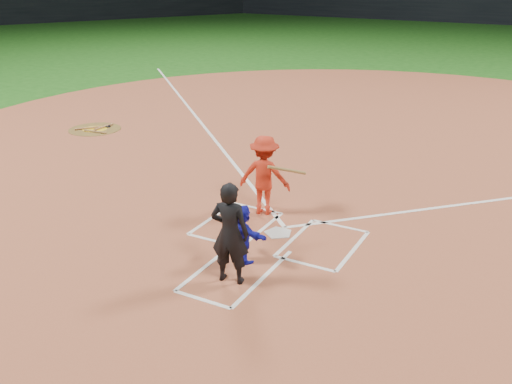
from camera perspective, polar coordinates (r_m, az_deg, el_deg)
The scene contains 13 objects.
ground at distance 11.61m, azimuth 2.25°, elevation -4.20°, with size 120.00×120.00×0.00m, color #195214.
home_plate_dirt at distance 16.83m, azimuth 11.37°, elevation 3.83°, with size 28.00×28.00×0.01m, color brown.
home_plate at distance 11.60m, azimuth 2.25°, elevation -4.11°, with size 0.60×0.60×0.02m, color silver.
on_deck_circle at distance 19.65m, azimuth -15.82°, elevation 6.06°, with size 1.70×1.70×0.01m, color brown.
on_deck_logo at distance 19.64m, azimuth -15.82°, elevation 6.08°, with size 0.80×0.80×0.00m, color gold.
on_deck_bat_a at distance 19.71m, azimuth -15.01°, elevation 6.31°, with size 0.06×0.06×0.84m, color brown.
on_deck_bat_b at distance 19.71m, azimuth -16.45°, elevation 6.15°, with size 0.06×0.06×0.84m, color #915B35.
on_deck_bat_c at distance 19.23m, azimuth -15.79°, elevation 5.85°, with size 0.06×0.06×0.84m, color olive.
bat_weight_donut at distance 19.78m, azimuth -14.61°, elevation 6.38°, with size 0.19×0.19×0.05m, color black.
catcher at distance 10.33m, azimuth -1.35°, elevation -4.18°, with size 1.03×0.33×1.11m, color #1516AB.
umpire at distance 9.55m, azimuth -2.63°, elevation -4.13°, with size 0.66×0.43×1.81m, color black.
chalk_markings at distance 16.18m, azimuth 10.60°, elevation 3.19°, with size 28.35×17.32×0.01m.
batter_at_plate at distance 12.22m, azimuth 0.85°, elevation 1.70°, with size 1.54×0.90×1.74m.
Camera 1 is at (4.56, -9.38, 5.11)m, focal length 40.00 mm.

